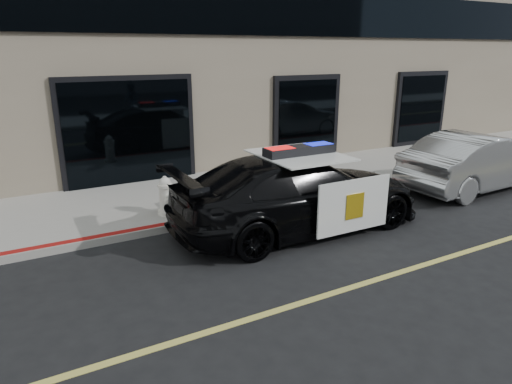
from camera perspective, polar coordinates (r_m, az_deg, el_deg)
ground at (r=6.97m, az=8.47°, el=-12.76°), size 120.00×120.00×0.00m
sidewalk_n at (r=11.19m, az=-7.93°, el=-0.50°), size 60.00×3.50×0.15m
police_car at (r=9.10m, az=5.34°, el=-0.03°), size 2.45×5.27×1.71m
silver_sedan at (r=13.03m, az=26.01°, el=3.46°), size 1.83×4.58×1.48m
fire_hydrant at (r=9.73m, az=-11.19°, el=-0.57°), size 0.37×0.52×0.82m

